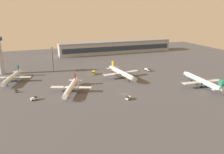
# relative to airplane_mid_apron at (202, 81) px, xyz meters

# --- Properties ---
(ground_plane) EXTENTS (416.00, 416.00, 0.00)m
(ground_plane) POSITION_rel_airplane_mid_apron_xyz_m (-62.52, 6.46, -4.30)
(ground_plane) COLOR #4C4C51
(terminal_building) EXTENTS (155.90, 22.40, 16.40)m
(terminal_building) POSITION_rel_airplane_mid_apron_xyz_m (-13.86, 152.71, 3.79)
(terminal_building) COLOR #9EA3AD
(terminal_building) RESTS_ON ground
(airplane_mid_apron) EXTENTS (34.59, 44.41, 11.39)m
(airplane_mid_apron) POSITION_rel_airplane_mid_apron_xyz_m (0.00, 0.00, 0.00)
(airplane_mid_apron) COLOR silver
(airplane_mid_apron) RESTS_ON ground
(airplane_taxiway_distant) EXTENTS (28.60, 36.27, 9.71)m
(airplane_taxiway_distant) POSITION_rel_airplane_mid_apron_xyz_m (-97.04, 21.91, -0.64)
(airplane_taxiway_distant) COLOR white
(airplane_taxiway_distant) RESTS_ON ground
(airplane_terminal_side) EXTENTS (33.65, 43.11, 11.06)m
(airplane_terminal_side) POSITION_rel_airplane_mid_apron_xyz_m (-49.59, 42.76, -0.12)
(airplane_terminal_side) COLOR silver
(airplane_terminal_side) RESTS_ON ground
(airplane_near_gate) EXTENTS (29.92, 38.10, 9.94)m
(airplane_near_gate) POSITION_rel_airplane_mid_apron_xyz_m (-138.98, 61.75, -0.55)
(airplane_near_gate) COLOR silver
(airplane_near_gate) RESTS_ON ground
(pushback_tug) EXTENTS (1.99, 3.18, 2.05)m
(pushback_tug) POSITION_rel_airplane_mid_apron_xyz_m (-134.37, 34.57, -3.24)
(pushback_tug) COLOR gray
(pushback_tug) RESTS_ON ground
(fuel_truck) EXTENTS (4.77, 6.56, 2.35)m
(fuel_truck) POSITION_rel_airplane_mid_apron_xyz_m (-17.73, 53.85, -2.94)
(fuel_truck) COLOR gray
(fuel_truck) RESTS_ON ground
(cargo_loader) EXTENTS (4.50, 4.02, 2.25)m
(cargo_loader) POSITION_rel_airplane_mid_apron_xyz_m (-63.67, -4.11, -3.13)
(cargo_loader) COLOR white
(cargo_loader) RESTS_ON ground
(catering_truck) EXTENTS (3.90, 6.09, 3.05)m
(catering_truck) POSITION_rel_airplane_mid_apron_xyz_m (-70.59, 59.88, -2.73)
(catering_truck) COLOR yellow
(catering_truck) RESTS_ON ground
(baggage_tractor) EXTENTS (4.55, 3.18, 2.25)m
(baggage_tractor) POSITION_rel_airplane_mid_apron_xyz_m (-122.25, 15.44, -3.13)
(baggage_tractor) COLOR white
(baggage_tractor) RESTS_ON ground
(apron_light_central) EXTENTS (4.80, 0.90, 23.77)m
(apron_light_central) POSITION_rel_airplane_mid_apron_xyz_m (-104.34, 80.66, 9.39)
(apron_light_central) COLOR slate
(apron_light_central) RESTS_ON ground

